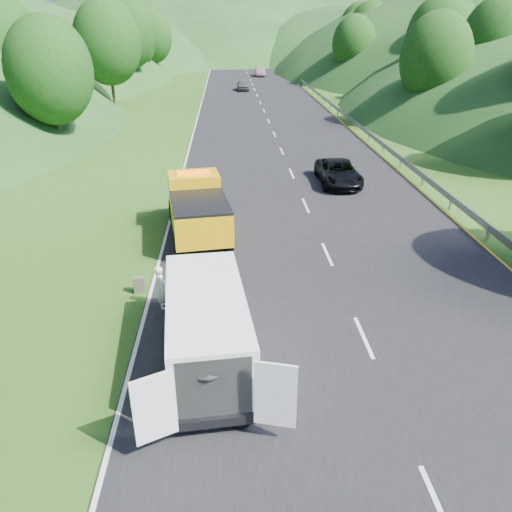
{
  "coord_description": "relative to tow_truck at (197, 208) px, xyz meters",
  "views": [
    {
      "loc": [
        -1.05,
        -14.53,
        8.84
      ],
      "look_at": [
        -0.12,
        1.3,
        1.3
      ],
      "focal_mm": 35.0,
      "sensor_mm": 36.0,
      "label": 1
    }
  ],
  "objects": [
    {
      "name": "dist_car_b",
      "position": [
        7.39,
        69.37,
        -1.3
      ],
      "size": [
        1.55,
        4.43,
        1.46
      ],
      "primitive_type": "imported",
      "color": "brown",
      "rests_on": "ground"
    },
    {
      "name": "passing_suv",
      "position": [
        7.9,
        7.3,
        -1.3
      ],
      "size": [
        2.27,
        4.86,
        1.34
      ],
      "primitive_type": "imported",
      "rotation": [
        0.0,
        0.0,
        -0.01
      ],
      "color": "black",
      "rests_on": "ground"
    },
    {
      "name": "woman",
      "position": [
        -0.93,
        -6.28,
        -1.3
      ],
      "size": [
        0.55,
        0.65,
        1.53
      ],
      "primitive_type": "imported",
      "rotation": [
        0.0,
        0.0,
        1.85
      ],
      "color": "white",
      "rests_on": "ground"
    },
    {
      "name": "road_surface",
      "position": [
        5.43,
        33.55,
        -1.29
      ],
      "size": [
        14.0,
        200.0,
        0.02
      ],
      "primitive_type": "cube",
      "color": "black",
      "rests_on": "ground"
    },
    {
      "name": "tree_line_right",
      "position": [
        25.43,
        53.55,
        -1.3
      ],
      "size": [
        14.0,
        140.0,
        14.0
      ],
      "primitive_type": null,
      "color": "#244D16",
      "rests_on": "ground"
    },
    {
      "name": "child",
      "position": [
        0.2,
        -5.77,
        -1.3
      ],
      "size": [
        0.52,
        0.43,
        0.94
      ],
      "primitive_type": "imported",
      "rotation": [
        0.0,
        0.0,
        -0.18
      ],
      "color": "tan",
      "rests_on": "ground"
    },
    {
      "name": "spare_tire",
      "position": [
        1.53,
        -11.72,
        -1.3
      ],
      "size": [
        0.65,
        0.65,
        0.2
      ],
      "primitive_type": "cylinder",
      "color": "black",
      "rests_on": "ground"
    },
    {
      "name": "dist_car_a",
      "position": [
        3.81,
        50.69,
        -1.3
      ],
      "size": [
        1.64,
        4.07,
        1.39
      ],
      "primitive_type": "imported",
      "color": "#434347",
      "rests_on": "ground"
    },
    {
      "name": "white_van",
      "position": [
        0.7,
        -9.38,
        -0.01
      ],
      "size": [
        3.52,
        6.67,
        2.29
      ],
      "rotation": [
        0.0,
        0.0,
        0.1
      ],
      "color": "black",
      "rests_on": "ground"
    },
    {
      "name": "ground",
      "position": [
        2.43,
        -6.45,
        -1.3
      ],
      "size": [
        320.0,
        320.0,
        0.0
      ],
      "primitive_type": "plane",
      "color": "#38661E",
      "rests_on": "ground"
    },
    {
      "name": "tree_line_left",
      "position": [
        -16.57,
        53.55,
        -1.3
      ],
      "size": [
        14.0,
        140.0,
        14.0
      ],
      "primitive_type": null,
      "color": "#244D16",
      "rests_on": "ground"
    },
    {
      "name": "hills_backdrop",
      "position": [
        8.93,
        128.25,
        -1.3
      ],
      "size": [
        201.0,
        288.6,
        44.0
      ],
      "primitive_type": null,
      "color": "#2D5B23",
      "rests_on": "ground"
    },
    {
      "name": "tow_truck",
      "position": [
        0.0,
        0.0,
        0.0
      ],
      "size": [
        3.14,
        6.47,
        2.67
      ],
      "rotation": [
        0.0,
        0.0,
        0.15
      ],
      "color": "black",
      "rests_on": "ground"
    },
    {
      "name": "worker",
      "position": [
        0.82,
        -11.91,
        -1.3
      ],
      "size": [
        1.37,
        0.97,
        1.92
      ],
      "primitive_type": "imported",
      "rotation": [
        0.0,
        0.0,
        0.22
      ],
      "color": "black",
      "rests_on": "ground"
    },
    {
      "name": "suitcase",
      "position": [
        -1.85,
        -5.21,
        -1.0
      ],
      "size": [
        0.4,
        0.25,
        0.62
      ],
      "primitive_type": "cube",
      "rotation": [
        0.0,
        0.0,
        0.11
      ],
      "color": "#4D4F3B",
      "rests_on": "ground"
    },
    {
      "name": "guardrail",
      "position": [
        12.73,
        46.05,
        -1.3
      ],
      "size": [
        0.06,
        140.0,
        1.52
      ],
      "primitive_type": "cube",
      "color": "gray",
      "rests_on": "ground"
    },
    {
      "name": "dist_car_c",
      "position": [
        5.66,
        89.96,
        -1.3
      ],
      "size": [
        1.8,
        4.42,
        1.28
      ],
      "primitive_type": "imported",
      "color": "#AD5664",
      "rests_on": "ground"
    }
  ]
}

